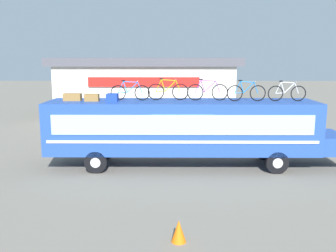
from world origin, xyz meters
name	(u,v)px	position (x,y,z in m)	size (l,w,h in m)	color
ground_plane	(181,166)	(0.00, 0.00, 0.00)	(120.00, 120.00, 0.00)	slate
bus	(187,127)	(0.22, 0.00, 1.75)	(12.93, 2.48, 2.90)	#23479E
luggage_bag_1	(73,97)	(-4.75, 0.09, 3.05)	(0.75, 0.37, 0.31)	olive
luggage_bag_2	(92,97)	(-3.87, -0.07, 3.05)	(0.60, 0.35, 0.31)	olive
luggage_bag_3	(112,97)	(-2.98, -0.11, 3.06)	(0.48, 0.56, 0.32)	#193899
rooftop_bicycle_1	(130,92)	(-2.25, 0.20, 3.27)	(1.72, 0.44, 0.89)	black
rooftop_bicycle_2	(168,91)	(-0.60, 0.36, 3.30)	(1.80, 0.44, 0.96)	black
rooftop_bicycle_3	(207,91)	(1.12, 0.24, 3.29)	(1.78, 0.44, 0.95)	black
rooftop_bicycle_4	(246,92)	(2.76, -0.02, 3.28)	(1.67, 0.44, 0.91)	black
rooftop_bicycle_5	(287,93)	(4.51, 0.01, 3.27)	(1.64, 0.44, 0.88)	black
roadside_building	(147,85)	(-2.53, 16.26, 2.40)	(15.10, 8.61, 4.71)	silver
traffic_cone	(179,231)	(-0.26, -6.98, 0.30)	(0.39, 0.39, 0.60)	orange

